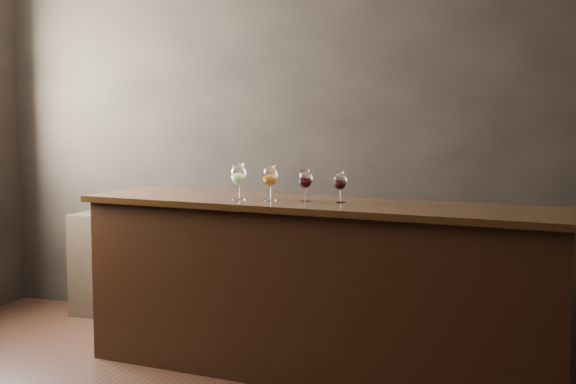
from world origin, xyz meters
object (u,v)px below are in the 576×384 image
(bar_counter, at_px, (321,293))
(glass_red_b, at_px, (340,181))
(glass_red_a, at_px, (305,180))
(glass_white, at_px, (238,175))
(back_bar_shelf, at_px, (209,270))
(glass_amber, at_px, (270,177))

(bar_counter, height_order, glass_red_b, glass_red_b)
(glass_red_b, bearing_deg, glass_red_a, -177.50)
(bar_counter, distance_m, glass_white, 0.83)
(back_bar_shelf, relative_size, glass_red_b, 11.96)
(back_bar_shelf, bearing_deg, glass_amber, -49.26)
(glass_amber, height_order, glass_red_b, glass_amber)
(back_bar_shelf, height_order, glass_red_b, glass_red_b)
(bar_counter, relative_size, back_bar_shelf, 1.32)
(glass_white, bearing_deg, bar_counter, 4.24)
(glass_white, xyz_separation_m, glass_amber, (0.19, 0.02, -0.01))
(bar_counter, height_order, glass_white, glass_white)
(glass_amber, bearing_deg, glass_red_a, 3.54)
(bar_counter, relative_size, glass_amber, 13.82)
(glass_amber, bearing_deg, glass_red_b, 3.03)
(glass_amber, relative_size, glass_red_b, 1.14)
(back_bar_shelf, relative_size, glass_red_a, 11.45)
(glass_white, distance_m, glass_amber, 0.19)
(glass_red_a, xyz_separation_m, glass_red_b, (0.20, 0.01, -0.01))
(back_bar_shelf, distance_m, glass_amber, 1.44)
(bar_counter, distance_m, glass_red_a, 0.66)
(glass_red_a, relative_size, glass_red_b, 1.04)
(glass_red_a, bearing_deg, glass_amber, -176.46)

